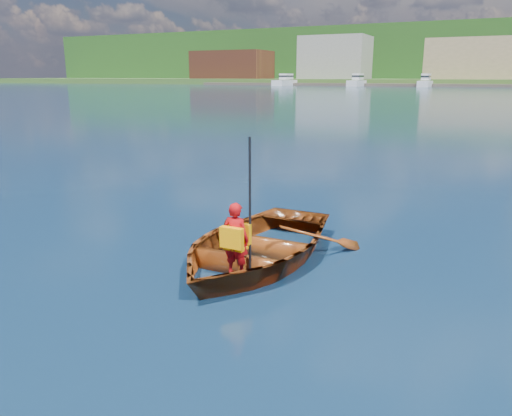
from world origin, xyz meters
name	(u,v)px	position (x,y,z in m)	size (l,w,h in m)	color
ground	(311,274)	(0.00, 0.00, 0.00)	(600.00, 600.00, 0.00)	#102543
rowboat	(255,245)	(-1.02, 0.17, 0.26)	(2.89, 4.00, 0.82)	maroon
child_paddler	(236,238)	(-0.89, -0.73, 0.65)	(0.40, 0.34, 1.99)	#B20A0E
shoreline	(499,58)	(0.00, 236.61, 10.32)	(400.00, 140.00, 22.00)	#435D29
dock	(450,85)	(-10.79, 148.00, 0.40)	(160.03, 5.18, 0.80)	#4F4439
waterfront_buildings	(469,60)	(-7.74, 165.00, 7.74)	(202.00, 16.00, 14.00)	maroon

